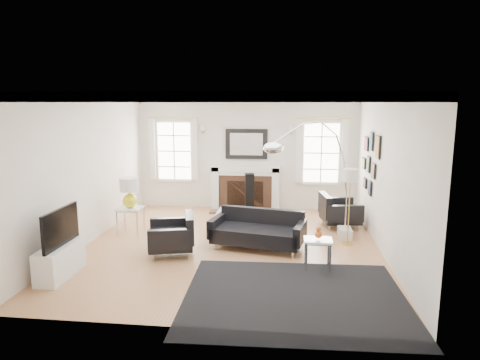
# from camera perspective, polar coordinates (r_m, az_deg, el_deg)

# --- Properties ---
(floor) EXTENTS (6.00, 6.00, 0.00)m
(floor) POSITION_cam_1_polar(r_m,az_deg,el_deg) (8.17, -1.22, -8.81)
(floor) COLOR #A76F46
(floor) RESTS_ON ground
(back_wall) EXTENTS (5.50, 0.04, 2.80)m
(back_wall) POSITION_cam_1_polar(r_m,az_deg,el_deg) (10.78, 0.88, 3.52)
(back_wall) COLOR white
(back_wall) RESTS_ON floor
(front_wall) EXTENTS (5.50, 0.04, 2.80)m
(front_wall) POSITION_cam_1_polar(r_m,az_deg,el_deg) (4.94, -5.95, -4.77)
(front_wall) COLOR white
(front_wall) RESTS_ON floor
(left_wall) EXTENTS (0.04, 6.00, 2.80)m
(left_wall) POSITION_cam_1_polar(r_m,az_deg,el_deg) (8.63, -19.66, 1.20)
(left_wall) COLOR white
(left_wall) RESTS_ON floor
(right_wall) EXTENTS (0.04, 6.00, 2.80)m
(right_wall) POSITION_cam_1_polar(r_m,az_deg,el_deg) (7.94, 18.80, 0.50)
(right_wall) COLOR white
(right_wall) RESTS_ON floor
(ceiling) EXTENTS (5.50, 6.00, 0.02)m
(ceiling) POSITION_cam_1_polar(r_m,az_deg,el_deg) (7.72, -1.30, 11.22)
(ceiling) COLOR white
(ceiling) RESTS_ON back_wall
(crown_molding) EXTENTS (5.50, 6.00, 0.12)m
(crown_molding) POSITION_cam_1_polar(r_m,az_deg,el_deg) (7.72, -1.30, 10.78)
(crown_molding) COLOR white
(crown_molding) RESTS_ON back_wall
(fireplace) EXTENTS (1.70, 0.69, 1.11)m
(fireplace) POSITION_cam_1_polar(r_m,az_deg,el_deg) (10.71, 0.76, -1.18)
(fireplace) COLOR white
(fireplace) RESTS_ON floor
(mantel_mirror) EXTENTS (1.05, 0.07, 0.75)m
(mantel_mirror) POSITION_cam_1_polar(r_m,az_deg,el_deg) (10.71, 0.86, 4.82)
(mantel_mirror) COLOR black
(mantel_mirror) RESTS_ON back_wall
(window_left) EXTENTS (1.24, 0.15, 1.62)m
(window_left) POSITION_cam_1_polar(r_m,az_deg,el_deg) (11.05, -8.76, 3.87)
(window_left) COLOR white
(window_left) RESTS_ON back_wall
(window_right) EXTENTS (1.24, 0.15, 1.62)m
(window_right) POSITION_cam_1_polar(r_m,az_deg,el_deg) (10.70, 10.78, 3.60)
(window_right) COLOR white
(window_right) RESTS_ON back_wall
(gallery_wall) EXTENTS (0.04, 1.73, 1.29)m
(gallery_wall) POSITION_cam_1_polar(r_m,az_deg,el_deg) (9.17, 16.96, 2.71)
(gallery_wall) COLOR black
(gallery_wall) RESTS_ON right_wall
(tv_unit) EXTENTS (0.35, 1.00, 1.09)m
(tv_unit) POSITION_cam_1_polar(r_m,az_deg,el_deg) (7.29, -22.84, -9.35)
(tv_unit) COLOR white
(tv_unit) RESTS_ON floor
(area_rug) EXTENTS (3.16, 2.66, 0.01)m
(area_rug) POSITION_cam_1_polar(r_m,az_deg,el_deg) (6.22, 7.32, -15.24)
(area_rug) COLOR black
(area_rug) RESTS_ON floor
(sofa) EXTENTS (1.84, 1.11, 0.56)m
(sofa) POSITION_cam_1_polar(r_m,az_deg,el_deg) (8.05, 2.46, -6.82)
(sofa) COLOR black
(sofa) RESTS_ON floor
(armchair_left) EXTENTS (0.97, 1.03, 0.59)m
(armchair_left) POSITION_cam_1_polar(r_m,az_deg,el_deg) (7.80, -8.79, -7.35)
(armchair_left) COLOR black
(armchair_left) RESTS_ON floor
(armchair_right) EXTENTS (0.91, 0.99, 0.59)m
(armchair_right) POSITION_cam_1_polar(r_m,az_deg,el_deg) (9.57, 12.90, -4.14)
(armchair_right) COLOR black
(armchair_right) RESTS_ON floor
(coffee_table) EXTENTS (0.90, 0.90, 0.40)m
(coffee_table) POSITION_cam_1_polar(r_m,az_deg,el_deg) (9.04, -0.25, -4.49)
(coffee_table) COLOR silver
(coffee_table) RESTS_ON floor
(side_table_left) EXTENTS (0.50, 0.50, 0.55)m
(side_table_left) POSITION_cam_1_polar(r_m,az_deg,el_deg) (9.08, -14.40, -4.24)
(side_table_left) COLOR silver
(side_table_left) RESTS_ON floor
(nesting_table) EXTENTS (0.46, 0.38, 0.50)m
(nesting_table) POSITION_cam_1_polar(r_m,az_deg,el_deg) (7.11, 10.35, -8.65)
(nesting_table) COLOR silver
(nesting_table) RESTS_ON floor
(gourd_lamp) EXTENTS (0.39, 0.39, 0.62)m
(gourd_lamp) POSITION_cam_1_polar(r_m,az_deg,el_deg) (8.97, -14.54, -1.37)
(gourd_lamp) COLOR yellow
(gourd_lamp) RESTS_ON side_table_left
(orange_vase) EXTENTS (0.12, 0.12, 0.19)m
(orange_vase) POSITION_cam_1_polar(r_m,az_deg,el_deg) (7.04, 10.41, -6.99)
(orange_vase) COLOR #CA4D19
(orange_vase) RESTS_ON nesting_table
(arc_floor_lamp) EXTENTS (1.71, 1.59, 2.42)m
(arc_floor_lamp) POSITION_cam_1_polar(r_m,az_deg,el_deg) (7.93, 9.64, 0.24)
(arc_floor_lamp) COLOR white
(arc_floor_lamp) RESTS_ON floor
(stick_floor_lamp) EXTENTS (0.30, 0.30, 1.47)m
(stick_floor_lamp) POSITION_cam_1_polar(r_m,az_deg,el_deg) (8.20, 14.50, 0.10)
(stick_floor_lamp) COLOR gold
(stick_floor_lamp) RESTS_ON floor
(speaker_tower) EXTENTS (0.24, 0.24, 1.03)m
(speaker_tower) POSITION_cam_1_polar(r_m,az_deg,el_deg) (10.10, 1.26, -2.05)
(speaker_tower) COLOR black
(speaker_tower) RESTS_ON floor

